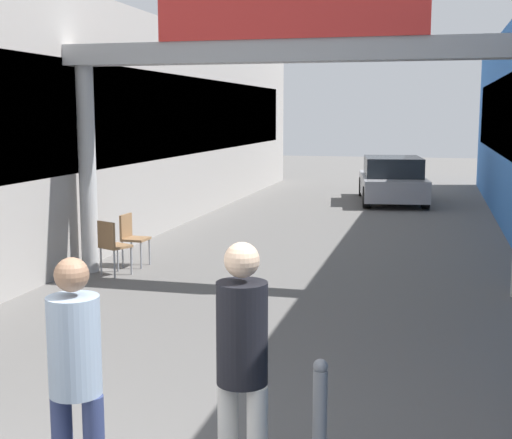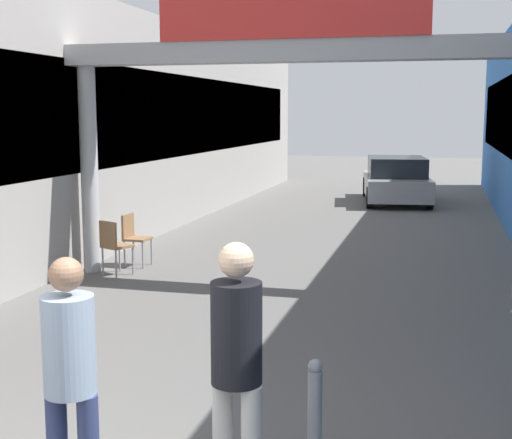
{
  "view_description": "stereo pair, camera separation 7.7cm",
  "coord_description": "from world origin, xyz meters",
  "views": [
    {
      "loc": [
        2.09,
        -3.03,
        2.59
      ],
      "look_at": [
        0.0,
        5.32,
        1.3
      ],
      "focal_mm": 50.0,
      "sensor_mm": 36.0,
      "label": 1
    },
    {
      "loc": [
        2.17,
        -3.01,
        2.59
      ],
      "look_at": [
        0.0,
        5.32,
        1.3
      ],
      "focal_mm": 50.0,
      "sensor_mm": 36.0,
      "label": 2
    }
  ],
  "objects": [
    {
      "name": "pedestrian_with_dog",
      "position": [
        -0.11,
        0.95,
        0.97
      ],
      "size": [
        0.39,
        0.36,
        1.69
      ],
      "color": "navy",
      "rests_on": "ground_plane"
    },
    {
      "name": "bollard_post_metal",
      "position": [
        1.39,
        1.56,
        0.48
      ],
      "size": [
        0.1,
        0.1,
        0.94
      ],
      "color": "gray",
      "rests_on": "ground_plane"
    },
    {
      "name": "pedestrian_companion",
      "position": [
        0.91,
        1.31,
        1.02
      ],
      "size": [
        0.44,
        0.44,
        1.77
      ],
      "color": "silver",
      "rests_on": "ground_plane"
    },
    {
      "name": "storefront_left",
      "position": [
        -5.09,
        11.0,
        2.3
      ],
      "size": [
        3.0,
        26.0,
        4.6
      ],
      "color": "#9E9993",
      "rests_on": "ground_plane"
    },
    {
      "name": "parked_car_silver",
      "position": [
        0.91,
        18.06,
        0.64
      ],
      "size": [
        2.28,
        4.2,
        1.33
      ],
      "color": "#99999E",
      "rests_on": "ground_plane"
    },
    {
      "name": "cafe_chair_wood_farther",
      "position": [
        -2.87,
        8.03,
        0.54
      ],
      "size": [
        0.42,
        0.42,
        0.89
      ],
      "color": "gray",
      "rests_on": "ground_plane"
    },
    {
      "name": "arcade_sign_gateway",
      "position": [
        0.0,
        7.43,
        3.03
      ],
      "size": [
        7.4,
        0.47,
        4.29
      ],
      "color": "#B2B2B2",
      "rests_on": "ground_plane"
    },
    {
      "name": "cafe_chair_wood_nearer",
      "position": [
        -2.86,
        7.26,
        0.54
      ],
      "size": [
        0.54,
        0.54,
        0.89
      ],
      "color": "gray",
      "rests_on": "ground_plane"
    }
  ]
}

